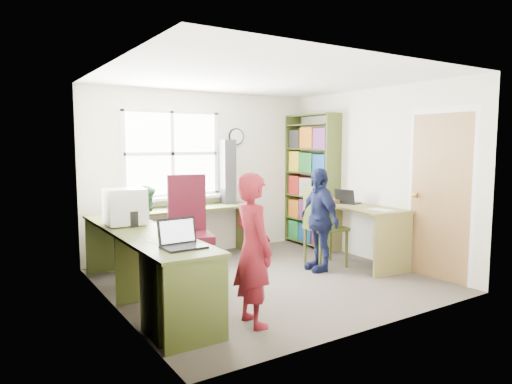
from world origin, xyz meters
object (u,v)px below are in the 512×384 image
cd_tower (228,172)px  person_navy (319,219)px  l_desk (174,264)px  person_green (148,231)px  potted_plant (172,199)px  right_desk (360,222)px  laptop_left (181,240)px  person_red (253,250)px  laptop_right (347,200)px  crt_monitor (125,207)px  bookshelf (311,184)px  wooden_chair (321,223)px  swivel_chair (189,235)px

cd_tower → person_navy: cd_tower is taller
l_desk → person_green: size_ratio=2.62×
potted_plant → right_desk: bearing=-34.0°
l_desk → right_desk: 2.86m
laptop_left → person_red: size_ratio=0.26×
laptop_right → person_navy: size_ratio=0.27×
crt_monitor → person_red: (0.69, -1.54, -0.26)m
bookshelf → laptop_left: bearing=-147.1°
right_desk → potted_plant: 2.61m
laptop_left → bookshelf: bearing=31.1°
crt_monitor → cd_tower: size_ratio=0.44×
laptop_right → person_green: size_ratio=0.32×
potted_plant → person_green: person_green is taller
potted_plant → person_red: 2.51m
person_red → wooden_chair: bearing=-53.7°
laptop_right → person_green: (-2.67, 0.74, -0.28)m
right_desk → crt_monitor: 3.14m
right_desk → person_navy: person_navy is taller
cd_tower → laptop_left: bearing=-127.3°
wooden_chair → cd_tower: bearing=127.1°
l_desk → person_green: 1.31m
laptop_left → cd_tower: (1.75, 2.31, 0.42)m
cd_tower → person_red: 2.82m
laptop_left → crt_monitor: bearing=91.9°
bookshelf → laptop_right: bookshelf is taller
cd_tower → person_navy: (0.53, -1.45, -0.56)m
laptop_right → person_green: person_green is taller
crt_monitor → bookshelf: bearing=13.5°
swivel_chair → laptop_right: swivel_chair is taller
wooden_chair → potted_plant: size_ratio=3.96×
wooden_chair → person_red: (-1.83, -1.21, 0.11)m
person_green → person_navy: person_navy is taller
cd_tower → person_red: cd_tower is taller
cd_tower → potted_plant: (-0.90, -0.03, -0.34)m
right_desk → swivel_chair: size_ratio=1.15×
person_red → person_navy: 1.99m
potted_plant → person_red: bearing=-95.6°
l_desk → person_navy: (2.13, 0.31, 0.21)m
laptop_left → person_navy: (2.28, 0.85, -0.14)m
right_desk → swivel_chair: 2.36m
person_red → person_navy: size_ratio=1.04×
wooden_chair → l_desk: bearing=-159.1°
wooden_chair → potted_plant: 2.06m
wooden_chair → person_red: size_ratio=0.78×
l_desk → swivel_chair: size_ratio=2.34×
cd_tower → laptop_right: bearing=-44.1°
l_desk → cd_tower: size_ratio=3.10×
swivel_chair → cd_tower: 1.57m
right_desk → person_navy: bearing=-174.9°
bookshelf → crt_monitor: 3.27m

